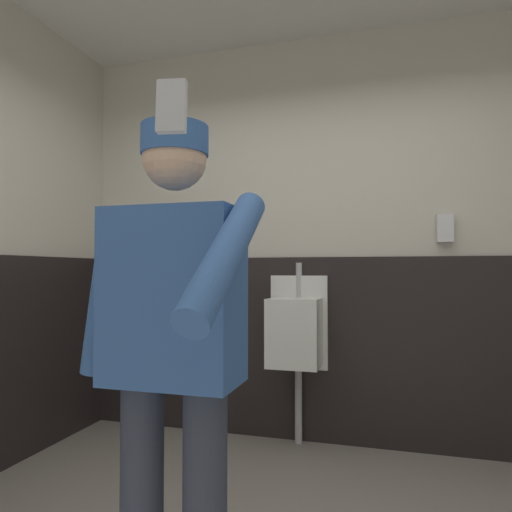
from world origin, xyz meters
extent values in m
cube|color=beige|center=(0.00, 1.72, 1.43)|extent=(4.14, 0.12, 2.86)
cube|color=black|center=(0.00, 1.65, 0.64)|extent=(3.54, 0.03, 1.28)
cube|color=white|center=(-0.14, 1.63, 0.83)|extent=(0.40, 0.05, 0.65)
cube|color=white|center=(-0.14, 1.46, 0.78)|extent=(0.34, 0.30, 0.45)
cylinder|color=#B7BABF|center=(-0.14, 1.62, 1.12)|extent=(0.04, 0.04, 0.24)
cylinder|color=#B7BABF|center=(-0.14, 1.59, 0.28)|extent=(0.05, 0.05, 0.55)
cylinder|color=#2D3342|center=(-0.32, -0.21, 0.41)|extent=(0.14, 0.14, 0.82)
cube|color=#335999|center=(-0.21, -0.21, 1.11)|extent=(0.43, 0.24, 0.56)
cylinder|color=#335999|center=(-0.47, -0.21, 1.11)|extent=(0.17, 0.09, 0.56)
cylinder|color=#335999|center=(0.05, -0.43, 1.23)|extent=(0.09, 0.50, 0.39)
sphere|color=#D8AD8C|center=(-0.21, -0.21, 1.55)|extent=(0.21, 0.21, 0.21)
cylinder|color=#335999|center=(-0.21, -0.21, 1.61)|extent=(0.22, 0.22, 0.09)
cube|color=silver|center=(0.04, -0.72, 1.52)|extent=(0.06, 0.04, 0.11)
cube|color=silver|center=(0.82, 1.62, 1.46)|extent=(0.10, 0.07, 0.18)
camera|label=1|loc=(0.46, -1.56, 1.19)|focal=32.26mm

